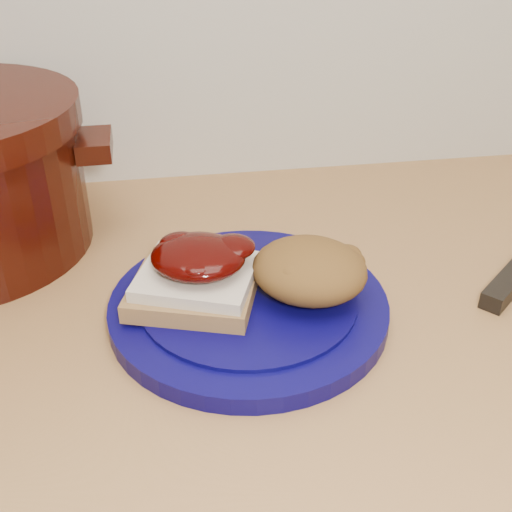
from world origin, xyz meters
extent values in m
cylinder|color=#080443|center=(-0.03, 1.49, 0.91)|extent=(0.33, 0.33, 0.02)
cube|color=olive|center=(-0.07, 1.50, 0.93)|extent=(0.13, 0.12, 0.02)
cube|color=beige|center=(-0.07, 1.50, 0.94)|extent=(0.12, 0.12, 0.01)
ellipsoid|color=black|center=(-0.07, 1.50, 0.96)|extent=(0.11, 0.10, 0.03)
ellipsoid|color=brown|center=(0.03, 1.48, 0.95)|extent=(0.13, 0.12, 0.05)
cube|color=black|center=(-0.16, 1.66, 1.01)|extent=(0.04, 0.06, 0.02)
camera|label=1|loc=(-0.09, 1.02, 1.26)|focal=45.00mm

